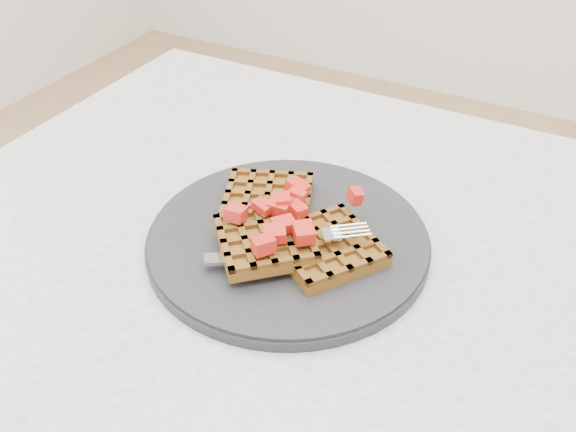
{
  "coord_description": "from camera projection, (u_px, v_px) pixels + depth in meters",
  "views": [
    {
      "loc": [
        0.1,
        -0.47,
        1.2
      ],
      "look_at": [
        -0.16,
        0.01,
        0.79
      ],
      "focal_mm": 40.0,
      "sensor_mm": 36.0,
      "label": 1
    }
  ],
  "objects": [
    {
      "name": "fork",
      "position": [
        300.0,
        252.0,
        0.65
      ],
      "size": [
        0.16,
        0.13,
        0.02
      ],
      "primitive_type": null,
      "rotation": [
        0.0,
        0.0,
        -0.91
      ],
      "color": "silver",
      "rests_on": "plate"
    },
    {
      "name": "strawberry_pile",
      "position": [
        288.0,
        205.0,
        0.67
      ],
      "size": [
        0.15,
        0.15,
        0.02
      ],
      "primitive_type": null,
      "color": "#A81410",
      "rests_on": "waffles"
    },
    {
      "name": "waffles",
      "position": [
        286.0,
        227.0,
        0.68
      ],
      "size": [
        0.23,
        0.2,
        0.03
      ],
      "color": "brown",
      "rests_on": "plate"
    },
    {
      "name": "table",
      "position": [
        412.0,
        375.0,
        0.7
      ],
      "size": [
        1.2,
        0.8,
        0.75
      ],
      "color": "silver",
      "rests_on": "ground"
    },
    {
      "name": "plate",
      "position": [
        288.0,
        240.0,
        0.7
      ],
      "size": [
        0.31,
        0.31,
        0.02
      ],
      "primitive_type": "cylinder",
      "color": "black",
      "rests_on": "table"
    }
  ]
}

